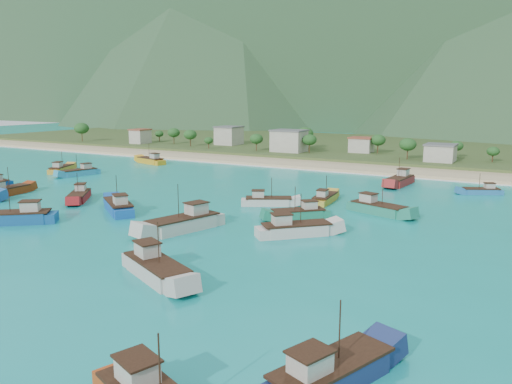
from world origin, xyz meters
The scene contains 23 objects.
ground centered at (0.00, 0.00, 0.00)m, with size 600.00×600.00×0.00m, color #0D8F7E.
beach centered at (0.00, 79.00, 0.00)m, with size 400.00×18.00×1.20m, color beige.
land centered at (0.00, 140.00, 0.00)m, with size 400.00×110.00×2.40m, color #385123.
surf_line centered at (0.00, 69.50, 0.00)m, with size 400.00×2.50×0.08m, color white.
village centered at (15.31, 103.60, 4.83)m, with size 214.01×23.86×7.43m.
vegetation centered at (-1.06, 103.41, 5.17)m, with size 276.56×26.36×8.97m.
boat_0 centered at (19.87, 56.93, 0.93)m, with size 4.77×12.62×7.29m.
boat_2 centered at (-27.76, -13.14, 0.96)m, with size 12.11×10.76×7.42m.
boat_6 centered at (-33.91, 5.62, 0.75)m, with size 9.02×10.34×6.29m.
boat_7 centered at (11.58, 28.68, 0.67)m, with size 3.76×10.13×5.86m.
boat_8 centered at (9.99, -21.55, 0.96)m, with size 12.99×8.70×7.44m.
boat_9 centered at (-59.88, 57.70, 0.85)m, with size 12.09×6.26×6.85m.
boat_12 centered at (-18.92, 1.67, 0.92)m, with size 12.07×10.01×7.22m.
boat_16 centered at (-60.44, 29.27, 0.74)m, with size 5.64×10.97×6.22m.
boat_17 centered at (36.38, -32.88, 0.88)m, with size 7.49×12.27×6.98m.
boat_18 centered at (-69.91, 30.89, 0.75)m, with size 7.23×10.99×6.29m.
boat_19 centered at (-52.04, 1.49, 0.79)m, with size 4.31×11.32×6.53m.
boat_22 centered at (12.66, 13.66, 0.73)m, with size 9.67×9.44×6.17m.
boat_23 centered at (23.71, 24.23, 0.86)m, with size 12.11×6.99×6.87m.
boat_24 centered at (-0.19, -2.71, 1.08)m, with size 7.65×14.33×8.12m.
boat_25 centered at (2.67, 20.48, 0.70)m, with size 10.37×7.52×6.01m.
boat_26 centered at (16.71, 3.15, 0.88)m, with size 10.97×10.81×7.03m.
boat_27 centered at (38.58, 54.11, 0.53)m, with size 8.80×6.10×5.07m.
Camera 1 is at (48.16, -65.02, 21.22)m, focal length 35.00 mm.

